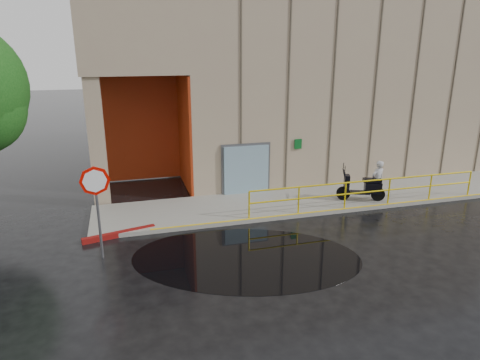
# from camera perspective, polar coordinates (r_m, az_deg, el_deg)

# --- Properties ---
(ground) EXTENTS (120.00, 120.00, 0.00)m
(ground) POSITION_cam_1_polar(r_m,az_deg,el_deg) (12.94, 7.47, -10.52)
(ground) COLOR black
(ground) RESTS_ON ground
(sidewalk) EXTENTS (20.00, 3.00, 0.15)m
(sidewalk) POSITION_cam_1_polar(r_m,az_deg,el_deg) (18.28, 13.60, -2.18)
(sidewalk) COLOR gray
(sidewalk) RESTS_ON ground
(building) EXTENTS (20.00, 10.17, 8.00)m
(building) POSITION_cam_1_polar(r_m,az_deg,el_deg) (23.65, 9.00, 12.66)
(building) COLOR tan
(building) RESTS_ON ground
(guardrail) EXTENTS (9.56, 0.06, 1.03)m
(guardrail) POSITION_cam_1_polar(r_m,az_deg,el_deg) (17.12, 16.63, -1.61)
(guardrail) COLOR #D7B90B
(guardrail) RESTS_ON sidewalk
(person) EXTENTS (0.65, 0.50, 1.61)m
(person) POSITION_cam_1_polar(r_m,az_deg,el_deg) (17.84, 17.86, -0.05)
(person) COLOR #B4B4B9
(person) RESTS_ON sidewalk
(scooter) EXTENTS (1.94, 1.25, 1.46)m
(scooter) POSITION_cam_1_polar(r_m,az_deg,el_deg) (17.57, 16.00, -0.01)
(scooter) COLOR black
(scooter) RESTS_ON sidewalk
(stop_sign) EXTENTS (0.85, 0.15, 2.83)m
(stop_sign) POSITION_cam_1_polar(r_m,az_deg,el_deg) (12.83, -18.64, -1.66)
(stop_sign) COLOR #5D5D62
(stop_sign) RESTS_ON ground
(red_curb) EXTENTS (2.37, 0.75, 0.18)m
(red_curb) POSITION_cam_1_polar(r_m,az_deg,el_deg) (14.81, -15.77, -6.95)
(red_curb) COLOR maroon
(red_curb) RESTS_ON ground
(puddle) EXTENTS (7.79, 6.10, 0.01)m
(puddle) POSITION_cam_1_polar(r_m,az_deg,el_deg) (12.96, 0.80, -10.29)
(puddle) COLOR black
(puddle) RESTS_ON ground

